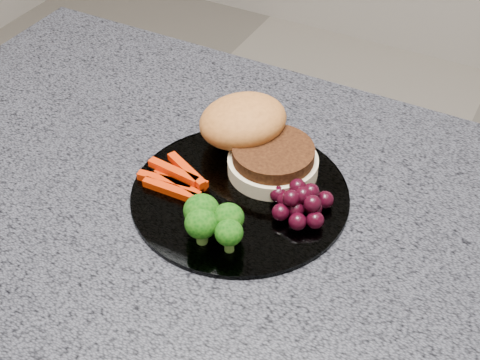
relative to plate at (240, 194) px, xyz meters
The scene contains 6 objects.
countertop 0.10m from the plate, 10.15° to the right, with size 1.20×0.60×0.04m, color #4E4F59.
plate is the anchor object (origin of this frame).
burger 0.08m from the plate, 105.55° to the left, with size 0.20×0.17×0.06m.
carrot_sticks 0.08m from the plate, 163.59° to the right, with size 0.09×0.06×0.02m.
broccoli 0.08m from the plate, 84.33° to the right, with size 0.08×0.06×0.05m.
grape_bunch 0.08m from the plate, ahead, with size 0.08×0.07×0.04m.
Camera 1 is at (0.18, -0.50, 1.44)m, focal length 50.00 mm.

